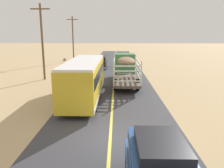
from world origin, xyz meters
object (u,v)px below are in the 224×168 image
(boulder_near_shoulder, at_px, (65,60))
(power_pole_mid, at_px, (42,40))
(car_far, at_px, (100,62))
(livestock_truck, at_px, (125,65))
(bus, at_px, (85,78))
(power_pole_far, at_px, (73,38))

(boulder_near_shoulder, bearing_deg, power_pole_mid, -84.15)
(car_far, distance_m, power_pole_mid, 11.18)
(livestock_truck, xyz_separation_m, boulder_near_shoulder, (-11.49, 19.48, -1.54))
(livestock_truck, relative_size, car_far, 2.10)
(bus, xyz_separation_m, power_pole_far, (-5.98, 26.55, 2.86))
(power_pole_far, distance_m, boulder_near_shoulder, 4.79)
(power_pole_mid, distance_m, boulder_near_shoulder, 19.52)
(power_pole_far, height_order, boulder_near_shoulder, power_pole_far)
(bus, bearing_deg, car_far, 89.79)
(car_far, bearing_deg, power_pole_far, 121.94)
(bus, xyz_separation_m, boulder_near_shoulder, (-7.92, 27.06, -1.50))
(power_pole_mid, bearing_deg, power_pole_far, 90.00)
(livestock_truck, xyz_separation_m, power_pole_mid, (-9.55, 0.56, 2.83))
(car_far, relative_size, power_pole_far, 0.54)
(power_pole_far, relative_size, boulder_near_shoulder, 12.94)
(power_pole_mid, height_order, boulder_near_shoulder, power_pole_mid)
(livestock_truck, distance_m, car_far, 9.95)
(livestock_truck, bearing_deg, bus, -115.20)
(bus, bearing_deg, power_pole_mid, 126.28)
(livestock_truck, bearing_deg, car_far, 110.70)
(bus, distance_m, power_pole_far, 27.37)
(bus, height_order, power_pole_mid, power_pole_mid)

